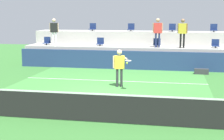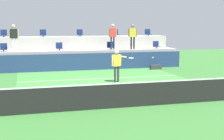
{
  "view_description": "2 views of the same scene",
  "coord_description": "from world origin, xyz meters",
  "px_view_note": "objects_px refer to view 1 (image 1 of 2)",
  "views": [
    {
      "loc": [
        2.96,
        -13.71,
        3.31
      ],
      "look_at": [
        0.6,
        -1.19,
        1.16
      ],
      "focal_mm": 54.38,
      "sensor_mm": 36.0,
      "label": 1
    },
    {
      "loc": [
        -4.14,
        -14.86,
        2.95
      ],
      "look_at": [
        -0.32,
        -0.93,
        0.94
      ],
      "focal_mm": 52.27,
      "sensor_mm": 36.0,
      "label": 2
    }
  ],
  "objects_px": {
    "spectator_leaning_on_rail": "(158,30)",
    "tennis_ball": "(127,63)",
    "spectator_in_grey": "(183,30)",
    "stadium_chair_upper_far_right": "(214,29)",
    "spectator_in_white": "(54,29)",
    "stadium_chair_lower_far_left": "(47,42)",
    "stadium_chair_lower_far_right": "(215,44)",
    "stadium_chair_upper_left": "(93,28)",
    "stadium_chair_upper_center": "(131,28)",
    "tennis_player": "(120,64)",
    "equipment_bag": "(201,71)",
    "stadium_chair_upper_right": "(172,28)",
    "stadium_chair_lower_left": "(100,42)",
    "stadium_chair_upper_far_left": "(55,27)",
    "stadium_chair_lower_right": "(157,43)"
  },
  "relations": [
    {
      "from": "stadium_chair_lower_far_left",
      "to": "spectator_in_white",
      "type": "relative_size",
      "value": 0.3
    },
    {
      "from": "spectator_in_grey",
      "to": "tennis_ball",
      "type": "height_order",
      "value": "spectator_in_grey"
    },
    {
      "from": "stadium_chair_upper_center",
      "to": "stadium_chair_upper_right",
      "type": "height_order",
      "value": "same"
    },
    {
      "from": "stadium_chair_upper_left",
      "to": "spectator_in_grey",
      "type": "relative_size",
      "value": 0.3
    },
    {
      "from": "stadium_chair_upper_right",
      "to": "spectator_in_grey",
      "type": "distance_m",
      "value": 2.27
    },
    {
      "from": "stadium_chair_upper_center",
      "to": "equipment_bag",
      "type": "xyz_separation_m",
      "value": [
        4.42,
        -3.9,
        -2.16
      ]
    },
    {
      "from": "spectator_in_white",
      "to": "tennis_player",
      "type": "bearing_deg",
      "value": -48.06
    },
    {
      "from": "stadium_chair_lower_left",
      "to": "tennis_player",
      "type": "relative_size",
      "value": 0.31
    },
    {
      "from": "spectator_in_grey",
      "to": "stadium_chair_upper_far_right",
      "type": "bearing_deg",
      "value": 47.42
    },
    {
      "from": "stadium_chair_upper_center",
      "to": "spectator_leaning_on_rail",
      "type": "height_order",
      "value": "spectator_leaning_on_rail"
    },
    {
      "from": "stadium_chair_lower_left",
      "to": "stadium_chair_upper_left",
      "type": "distance_m",
      "value": 2.2
    },
    {
      "from": "stadium_chair_upper_far_left",
      "to": "spectator_leaning_on_rail",
      "type": "xyz_separation_m",
      "value": [
        7.24,
        -2.18,
        0.0
      ]
    },
    {
      "from": "tennis_player",
      "to": "equipment_bag",
      "type": "relative_size",
      "value": 2.23
    },
    {
      "from": "stadium_chair_lower_left",
      "to": "stadium_chair_lower_far_right",
      "type": "relative_size",
      "value": 1.0
    },
    {
      "from": "stadium_chair_lower_far_right",
      "to": "stadium_chair_lower_left",
      "type": "bearing_deg",
      "value": 180.0
    },
    {
      "from": "stadium_chair_upper_far_left",
      "to": "stadium_chair_upper_right",
      "type": "distance_m",
      "value": 8.07
    },
    {
      "from": "spectator_leaning_on_rail",
      "to": "tennis_ball",
      "type": "height_order",
      "value": "spectator_leaning_on_rail"
    },
    {
      "from": "spectator_in_grey",
      "to": "stadium_chair_upper_far_left",
      "type": "bearing_deg",
      "value": 165.91
    },
    {
      "from": "spectator_in_white",
      "to": "stadium_chair_upper_right",
      "type": "bearing_deg",
      "value": 16.53
    },
    {
      "from": "stadium_chair_upper_far_left",
      "to": "stadium_chair_upper_left",
      "type": "relative_size",
      "value": 1.0
    },
    {
      "from": "stadium_chair_lower_far_left",
      "to": "stadium_chair_lower_left",
      "type": "relative_size",
      "value": 1.0
    },
    {
      "from": "stadium_chair_upper_right",
      "to": "spectator_leaning_on_rail",
      "type": "relative_size",
      "value": 0.3
    },
    {
      "from": "stadium_chair_lower_far_left",
      "to": "spectator_in_white",
      "type": "height_order",
      "value": "spectator_in_white"
    },
    {
      "from": "stadium_chair_lower_left",
      "to": "spectator_in_grey",
      "type": "xyz_separation_m",
      "value": [
        5.08,
        -0.38,
        0.83
      ]
    },
    {
      "from": "spectator_in_white",
      "to": "stadium_chair_lower_right",
      "type": "bearing_deg",
      "value": 3.39
    },
    {
      "from": "stadium_chair_upper_left",
      "to": "tennis_ball",
      "type": "relative_size",
      "value": 7.65
    },
    {
      "from": "stadium_chair_upper_left",
      "to": "equipment_bag",
      "type": "xyz_separation_m",
      "value": [
        7.07,
        -3.9,
        -2.16
      ]
    },
    {
      "from": "stadium_chair_upper_left",
      "to": "spectator_leaning_on_rail",
      "type": "bearing_deg",
      "value": -25.6
    },
    {
      "from": "stadium_chair_lower_far_left",
      "to": "stadium_chair_upper_far_left",
      "type": "relative_size",
      "value": 1.0
    },
    {
      "from": "stadium_chair_upper_left",
      "to": "stadium_chair_upper_center",
      "type": "height_order",
      "value": "same"
    },
    {
      "from": "stadium_chair_upper_left",
      "to": "spectator_in_grey",
      "type": "distance_m",
      "value": 6.4
    },
    {
      "from": "stadium_chair_upper_far_right",
      "to": "spectator_in_white",
      "type": "height_order",
      "value": "spectator_in_white"
    },
    {
      "from": "stadium_chair_upper_right",
      "to": "spectator_leaning_on_rail",
      "type": "xyz_separation_m",
      "value": [
        -0.83,
        -2.18,
        0.0
      ]
    },
    {
      "from": "stadium_chair_upper_far_left",
      "to": "spectator_in_grey",
      "type": "bearing_deg",
      "value": -14.09
    },
    {
      "from": "stadium_chair_upper_right",
      "to": "tennis_player",
      "type": "relative_size",
      "value": 0.31
    },
    {
      "from": "stadium_chair_lower_far_left",
      "to": "stadium_chair_lower_far_right",
      "type": "relative_size",
      "value": 1.0
    },
    {
      "from": "tennis_player",
      "to": "spectator_leaning_on_rail",
      "type": "relative_size",
      "value": 0.97
    },
    {
      "from": "stadium_chair_lower_right",
      "to": "stadium_chair_lower_far_right",
      "type": "height_order",
      "value": "same"
    },
    {
      "from": "stadium_chair_upper_left",
      "to": "spectator_in_white",
      "type": "height_order",
      "value": "spectator_in_white"
    },
    {
      "from": "stadium_chair_upper_far_right",
      "to": "spectator_leaning_on_rail",
      "type": "relative_size",
      "value": 0.3
    },
    {
      "from": "spectator_in_grey",
      "to": "tennis_ball",
      "type": "bearing_deg",
      "value": -103.34
    },
    {
      "from": "stadium_chair_upper_center",
      "to": "spectator_leaning_on_rail",
      "type": "xyz_separation_m",
      "value": [
        1.9,
        -2.18,
        0.0
      ]
    },
    {
      "from": "spectator_leaning_on_rail",
      "to": "stadium_chair_lower_far_left",
      "type": "bearing_deg",
      "value": 176.95
    },
    {
      "from": "stadium_chair_lower_far_left",
      "to": "stadium_chair_lower_far_right",
      "type": "height_order",
      "value": "same"
    },
    {
      "from": "stadium_chair_lower_right",
      "to": "stadium_chair_upper_far_right",
      "type": "xyz_separation_m",
      "value": [
        3.52,
        1.8,
        0.85
      ]
    },
    {
      "from": "stadium_chair_lower_right",
      "to": "spectator_leaning_on_rail",
      "type": "distance_m",
      "value": 0.94
    },
    {
      "from": "stadium_chair_upper_far_left",
      "to": "equipment_bag",
      "type": "height_order",
      "value": "stadium_chair_upper_far_left"
    },
    {
      "from": "stadium_chair_lower_far_right",
      "to": "stadium_chair_upper_right",
      "type": "bearing_deg",
      "value": 145.15
    },
    {
      "from": "tennis_player",
      "to": "spectator_leaning_on_rail",
      "type": "distance_m",
      "value": 6.05
    },
    {
      "from": "spectator_leaning_on_rail",
      "to": "stadium_chair_lower_left",
      "type": "bearing_deg",
      "value": 173.95
    }
  ]
}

